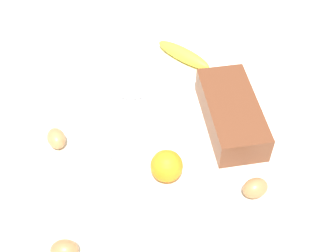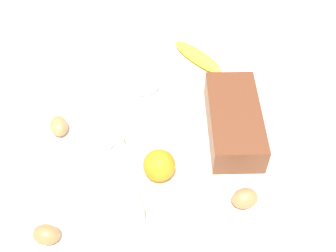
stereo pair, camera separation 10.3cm
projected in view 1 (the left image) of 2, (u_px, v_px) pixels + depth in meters
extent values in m
cube|color=silver|center=(168.00, 138.00, 1.13)|extent=(2.40, 2.40, 0.02)
cube|color=brown|center=(231.00, 113.00, 1.12)|extent=(0.28, 0.14, 0.08)
cube|color=black|center=(231.00, 112.00, 1.12)|extent=(0.27, 0.13, 0.07)
cylinder|color=white|center=(101.00, 153.00, 1.06)|extent=(0.13, 0.13, 0.04)
torus|color=white|center=(100.00, 149.00, 1.05)|extent=(0.13, 0.13, 0.01)
ellipsoid|color=white|center=(99.00, 146.00, 1.04)|extent=(0.10, 0.10, 0.04)
cylinder|color=white|center=(133.00, 91.00, 1.21)|extent=(0.14, 0.14, 0.04)
torus|color=white|center=(133.00, 87.00, 1.20)|extent=(0.14, 0.14, 0.01)
ellipsoid|color=white|center=(133.00, 84.00, 1.19)|extent=(0.12, 0.12, 0.04)
ellipsoid|color=yellow|center=(183.00, 55.00, 1.31)|extent=(0.17, 0.16, 0.04)
sphere|color=orange|center=(167.00, 166.00, 1.02)|extent=(0.08, 0.08, 0.08)
cube|color=#F4EDB2|center=(140.00, 208.00, 0.95)|extent=(0.11, 0.09, 0.06)
ellipsoid|color=#B37949|center=(56.00, 138.00, 1.09)|extent=(0.07, 0.06, 0.05)
ellipsoid|color=#A87144|center=(255.00, 188.00, 0.99)|extent=(0.06, 0.07, 0.05)
ellipsoid|color=#A36D42|center=(64.00, 250.00, 0.90)|extent=(0.05, 0.06, 0.05)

